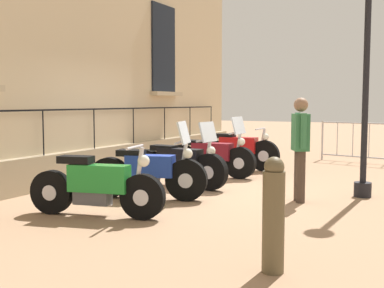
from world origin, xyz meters
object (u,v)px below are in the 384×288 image
(motorcycle_red, at_px, (237,150))
(bollard, at_px, (273,215))
(motorcycle_green, at_px, (97,187))
(pedestrian_standing, at_px, (300,144))
(motorcycle_black, at_px, (179,164))
(lamppost, at_px, (367,58))
(motorcycle_maroon, at_px, (211,156))
(crowd_barrier, at_px, (361,141))
(motorcycle_blue, at_px, (149,173))

(motorcycle_red, height_order, bollard, bollard)
(motorcycle_green, relative_size, pedestrian_standing, 1.19)
(motorcycle_black, distance_m, lamppost, 3.68)
(motorcycle_black, distance_m, motorcycle_maroon, 1.39)
(motorcycle_black, height_order, lamppost, lamppost)
(motorcycle_black, xyz_separation_m, motorcycle_red, (0.08, 2.66, 0.02))
(bollard, bearing_deg, crowd_barrier, 92.85)
(motorcycle_green, xyz_separation_m, motorcycle_red, (-0.03, 5.16, 0.03))
(motorcycle_blue, xyz_separation_m, bollard, (2.79, -2.30, 0.11))
(motorcycle_green, relative_size, motorcycle_blue, 1.01)
(motorcycle_blue, bearing_deg, motorcycle_green, -89.78)
(motorcycle_green, height_order, pedestrian_standing, pedestrian_standing)
(crowd_barrier, relative_size, bollard, 1.97)
(motorcycle_red, bearing_deg, crowd_barrier, 47.48)
(motorcycle_blue, height_order, crowd_barrier, motorcycle_blue)
(lamppost, height_order, crowd_barrier, lamppost)
(lamppost, height_order, pedestrian_standing, lamppost)
(motorcycle_maroon, relative_size, pedestrian_standing, 1.22)
(motorcycle_red, xyz_separation_m, bollard, (2.81, -6.15, 0.09))
(motorcycle_maroon, bearing_deg, crowd_barrier, 57.66)
(lamppost, bearing_deg, motorcycle_black, -169.36)
(bollard, bearing_deg, motorcycle_red, 114.59)
(pedestrian_standing, bearing_deg, motorcycle_blue, -157.52)
(motorcycle_black, height_order, crowd_barrier, motorcycle_black)
(motorcycle_red, distance_m, crowd_barrier, 3.52)
(motorcycle_red, height_order, lamppost, lamppost)
(motorcycle_maroon, height_order, lamppost, lamppost)
(motorcycle_blue, bearing_deg, bollard, -39.56)
(motorcycle_blue, distance_m, lamppost, 3.96)
(motorcycle_maroon, bearing_deg, lamppost, -14.39)
(motorcycle_green, relative_size, motorcycle_black, 0.96)
(motorcycle_green, xyz_separation_m, motorcycle_black, (-0.11, 2.50, 0.01))
(crowd_barrier, bearing_deg, motorcycle_maroon, -122.34)
(motorcycle_green, distance_m, motorcycle_maroon, 3.89)
(motorcycle_maroon, bearing_deg, motorcycle_black, -90.65)
(motorcycle_black, bearing_deg, crowd_barrier, 64.89)
(motorcycle_red, bearing_deg, lamppost, -34.14)
(motorcycle_green, distance_m, motorcycle_red, 5.16)
(motorcycle_blue, xyz_separation_m, pedestrian_standing, (2.20, 0.91, 0.49))
(motorcycle_green, bearing_deg, pedestrian_standing, 45.46)
(motorcycle_green, distance_m, lamppost, 4.70)
(motorcycle_maroon, height_order, pedestrian_standing, pedestrian_standing)
(motorcycle_red, bearing_deg, bollard, -65.41)
(motorcycle_green, height_order, crowd_barrier, crowd_barrier)
(crowd_barrier, bearing_deg, motorcycle_red, -132.52)
(motorcycle_blue, relative_size, crowd_barrier, 0.91)
(motorcycle_red, bearing_deg, motorcycle_maroon, -93.02)
(motorcycle_red, distance_m, lamppost, 4.11)
(motorcycle_blue, xyz_separation_m, motorcycle_black, (-0.11, 1.18, -0.01))
(motorcycle_black, height_order, pedestrian_standing, pedestrian_standing)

